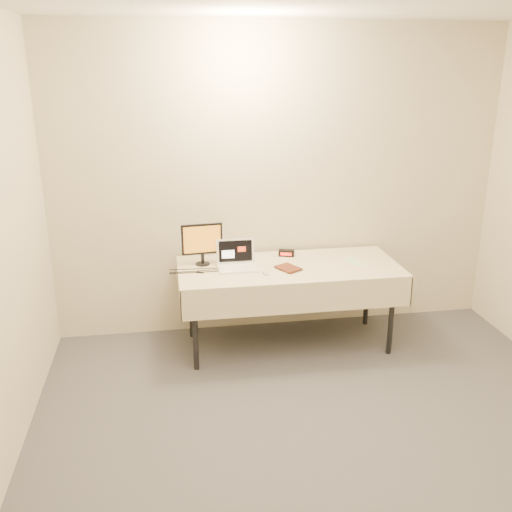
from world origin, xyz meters
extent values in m
cube|color=beige|center=(0.00, 2.50, 1.35)|extent=(4.00, 0.10, 2.70)
cylinder|color=black|center=(-0.82, 1.75, 0.34)|extent=(0.04, 0.04, 0.69)
cylinder|color=black|center=(0.82, 1.75, 0.34)|extent=(0.04, 0.04, 0.69)
cylinder|color=black|center=(-0.82, 2.34, 0.34)|extent=(0.04, 0.04, 0.69)
cylinder|color=black|center=(0.82, 2.34, 0.34)|extent=(0.04, 0.04, 0.69)
cube|color=gray|center=(0.00, 2.04, 0.71)|extent=(1.80, 0.75, 0.04)
cube|color=beige|center=(0.00, 2.04, 0.73)|extent=(1.86, 0.81, 0.01)
cube|color=beige|center=(0.00, 1.64, 0.60)|extent=(1.86, 0.01, 0.25)
cube|color=beige|center=(0.00, 2.45, 0.60)|extent=(1.86, 0.01, 0.25)
cube|color=beige|center=(-0.93, 2.04, 0.60)|extent=(0.01, 0.81, 0.25)
cube|color=beige|center=(0.93, 2.04, 0.60)|extent=(0.01, 0.81, 0.25)
cube|color=white|center=(-0.44, 2.03, 0.75)|extent=(0.32, 0.22, 0.02)
cube|color=white|center=(-0.44, 2.15, 0.86)|extent=(0.32, 0.04, 0.21)
cube|color=black|center=(-0.44, 2.15, 0.86)|extent=(0.28, 0.03, 0.18)
cylinder|color=black|center=(-0.72, 2.20, 0.74)|extent=(0.13, 0.13, 0.01)
cube|color=black|center=(-0.72, 2.20, 0.79)|extent=(0.03, 0.02, 0.09)
cube|color=black|center=(-0.72, 2.20, 0.96)|extent=(0.35, 0.06, 0.26)
cube|color=orange|center=(-0.72, 2.20, 0.96)|extent=(0.31, 0.03, 0.23)
imported|color=maroon|center=(-0.09, 1.93, 0.84)|extent=(0.14, 0.09, 0.20)
cube|color=black|center=(0.03, 2.30, 0.77)|extent=(0.15, 0.10, 0.06)
cube|color=#FF1C0C|center=(0.02, 2.27, 0.77)|extent=(0.09, 0.03, 0.03)
ellipsoid|color=#B8B8BA|center=(-0.23, 1.88, 0.75)|extent=(0.06, 0.09, 0.02)
cube|color=#B4E2B4|center=(0.58, 2.06, 0.74)|extent=(0.15, 0.26, 0.00)
cube|color=black|center=(-0.75, 1.99, 0.74)|extent=(0.06, 0.04, 0.01)
camera|label=1|loc=(-1.00, -2.36, 2.36)|focal=40.00mm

